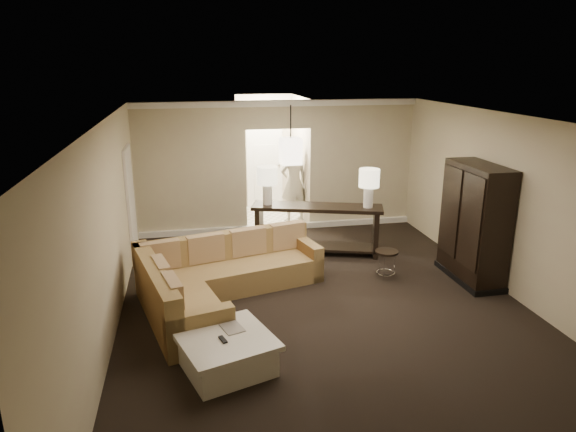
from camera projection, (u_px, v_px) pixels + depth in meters
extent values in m
plane|color=black|center=(327.00, 311.00, 7.63)|extent=(8.00, 8.00, 0.00)
cube|color=beige|center=(278.00, 167.00, 10.98)|extent=(6.00, 0.04, 2.80)
cube|color=beige|center=(488.00, 394.00, 3.47)|extent=(6.00, 0.04, 2.80)
cube|color=beige|center=(106.00, 235.00, 6.67)|extent=(0.04, 8.00, 2.80)
cube|color=beige|center=(519.00, 210.00, 7.79)|extent=(0.04, 8.00, 2.80)
cube|color=silver|center=(331.00, 121.00, 6.82)|extent=(6.00, 8.00, 0.02)
cube|color=white|center=(279.00, 104.00, 10.55)|extent=(6.00, 0.10, 0.12)
cube|color=white|center=(279.00, 227.00, 11.32)|extent=(6.00, 0.10, 0.12)
cube|color=white|center=(131.00, 204.00, 9.40)|extent=(0.05, 0.90, 2.10)
cube|color=white|center=(271.00, 216.00, 12.33)|extent=(1.40, 2.00, 0.01)
cube|color=beige|center=(241.00, 159.00, 11.79)|extent=(0.04, 2.00, 2.80)
cube|color=beige|center=(300.00, 157.00, 12.05)|extent=(0.04, 2.00, 2.80)
cube|color=beige|center=(264.00, 151.00, 12.86)|extent=(1.40, 0.04, 2.80)
cube|color=white|center=(265.00, 165.00, 12.93)|extent=(0.90, 0.05, 2.10)
cube|color=brown|center=(232.00, 276.00, 8.35)|extent=(3.06, 1.58, 0.41)
cube|color=brown|center=(188.00, 319.00, 6.96)|extent=(1.19, 1.54, 0.41)
cube|color=brown|center=(225.00, 245.00, 8.51)|extent=(2.90, 0.95, 0.45)
cube|color=brown|center=(155.00, 281.00, 7.12)|extent=(0.81, 2.33, 0.45)
cube|color=brown|center=(307.00, 257.00, 8.89)|extent=(0.41, 0.90, 0.61)
cube|color=brown|center=(200.00, 333.00, 6.42)|extent=(0.90, 0.41, 0.61)
cube|color=#90694D|center=(160.00, 255.00, 8.01)|extent=(0.63, 0.30, 0.45)
cube|color=#90694D|center=(206.00, 248.00, 8.32)|extent=(0.63, 0.30, 0.45)
cube|color=#90694D|center=(248.00, 242.00, 8.62)|extent=(0.63, 0.30, 0.45)
cube|color=#90694D|center=(287.00, 235.00, 8.92)|extent=(0.63, 0.30, 0.45)
cube|color=#90694D|center=(161.00, 276.00, 7.25)|extent=(0.30, 0.61, 0.45)
cube|color=#90694D|center=(173.00, 295.00, 6.66)|extent=(0.30, 0.61, 0.45)
cube|color=silver|center=(226.00, 355.00, 6.16)|extent=(1.20, 1.20, 0.36)
cube|color=silver|center=(225.00, 339.00, 6.10)|extent=(1.33, 1.33, 0.06)
cube|color=black|center=(223.00, 339.00, 6.02)|extent=(0.10, 0.18, 0.02)
cube|color=beige|center=(232.00, 328.00, 6.29)|extent=(0.32, 0.37, 0.01)
cube|color=black|center=(317.00, 207.00, 9.69)|extent=(2.51, 1.28, 0.07)
cube|color=black|center=(259.00, 229.00, 9.95)|extent=(0.24, 0.51, 0.89)
cube|color=black|center=(376.00, 233.00, 9.71)|extent=(0.24, 0.51, 0.89)
cube|color=black|center=(316.00, 246.00, 9.92)|extent=(2.39, 1.20, 0.04)
cube|color=black|center=(475.00, 223.00, 8.48)|extent=(0.55, 1.32, 1.98)
cube|color=black|center=(471.00, 222.00, 8.08)|extent=(0.03, 0.59, 1.51)
cube|color=black|center=(450.00, 211.00, 8.70)|extent=(0.03, 0.59, 1.51)
cube|color=black|center=(469.00, 276.00, 8.75)|extent=(0.59, 1.38, 0.09)
cylinder|color=black|center=(387.00, 252.00, 8.69)|extent=(0.39, 0.39, 0.04)
torus|color=silver|center=(386.00, 273.00, 8.79)|extent=(0.32, 0.32, 0.02)
cylinder|color=silver|center=(395.00, 264.00, 8.77)|extent=(0.02, 0.02, 0.46)
cylinder|color=silver|center=(379.00, 262.00, 8.87)|extent=(0.02, 0.02, 0.46)
cylinder|color=silver|center=(384.00, 268.00, 8.62)|extent=(0.02, 0.02, 0.46)
cylinder|color=white|center=(267.00, 194.00, 9.73)|extent=(0.18, 0.18, 0.39)
cylinder|color=#F5E7B7|center=(267.00, 175.00, 9.63)|extent=(0.38, 0.38, 0.34)
cylinder|color=white|center=(368.00, 197.00, 9.52)|extent=(0.18, 0.18, 0.39)
cylinder|color=#F5E7B7|center=(369.00, 178.00, 9.42)|extent=(0.38, 0.38, 0.34)
cylinder|color=black|center=(291.00, 121.00, 9.45)|extent=(0.02, 0.02, 0.60)
cube|color=#FFE9C6|center=(291.00, 151.00, 9.60)|extent=(0.38, 0.38, 0.48)
imported|color=beige|center=(294.00, 179.00, 11.69)|extent=(0.83, 0.67, 2.00)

